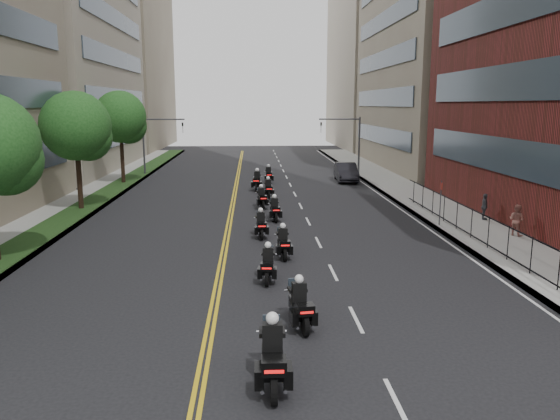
{
  "coord_description": "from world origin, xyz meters",
  "views": [
    {
      "loc": [
        -0.12,
        -11.44,
        6.82
      ],
      "look_at": [
        1.26,
        14.91,
        1.7
      ],
      "focal_mm": 35.0,
      "sensor_mm": 36.0,
      "label": 1
    }
  ],
  "objects_px": {
    "motorcycle_3": "(283,244)",
    "pedestrian_c": "(485,207)",
    "motorcycle_8": "(257,182)",
    "pedestrian_b": "(517,220)",
    "motorcycle_1": "(300,307)",
    "motorcycle_6": "(262,199)",
    "motorcycle_2": "(268,266)",
    "motorcycle_5": "(275,210)",
    "parked_sedan": "(346,172)",
    "motorcycle_0": "(273,359)",
    "motorcycle_4": "(261,226)",
    "motorcycle_9": "(269,176)",
    "motorcycle_7": "(268,189)"
  },
  "relations": [
    {
      "from": "motorcycle_6",
      "to": "parked_sedan",
      "type": "height_order",
      "value": "parked_sedan"
    },
    {
      "from": "motorcycle_0",
      "to": "motorcycle_4",
      "type": "relative_size",
      "value": 1.21
    },
    {
      "from": "motorcycle_5",
      "to": "parked_sedan",
      "type": "height_order",
      "value": "parked_sedan"
    },
    {
      "from": "motorcycle_9",
      "to": "motorcycle_4",
      "type": "bearing_deg",
      "value": -94.81
    },
    {
      "from": "motorcycle_3",
      "to": "motorcycle_8",
      "type": "distance_m",
      "value": 19.75
    },
    {
      "from": "motorcycle_3",
      "to": "motorcycle_6",
      "type": "height_order",
      "value": "motorcycle_6"
    },
    {
      "from": "motorcycle_2",
      "to": "motorcycle_6",
      "type": "height_order",
      "value": "motorcycle_6"
    },
    {
      "from": "motorcycle_1",
      "to": "pedestrian_c",
      "type": "bearing_deg",
      "value": 42.51
    },
    {
      "from": "motorcycle_4",
      "to": "motorcycle_0",
      "type": "bearing_deg",
      "value": -92.73
    },
    {
      "from": "motorcycle_1",
      "to": "motorcycle_8",
      "type": "distance_m",
      "value": 27.6
    },
    {
      "from": "motorcycle_2",
      "to": "pedestrian_b",
      "type": "relative_size",
      "value": 1.3
    },
    {
      "from": "parked_sedan",
      "to": "motorcycle_6",
      "type": "bearing_deg",
      "value": -119.74
    },
    {
      "from": "parked_sedan",
      "to": "motorcycle_0",
      "type": "bearing_deg",
      "value": -100.18
    },
    {
      "from": "pedestrian_b",
      "to": "motorcycle_0",
      "type": "bearing_deg",
      "value": 104.03
    },
    {
      "from": "motorcycle_6",
      "to": "motorcycle_9",
      "type": "distance_m",
      "value": 11.85
    },
    {
      "from": "parked_sedan",
      "to": "pedestrian_b",
      "type": "relative_size",
      "value": 3.09
    },
    {
      "from": "motorcycle_0",
      "to": "motorcycle_2",
      "type": "bearing_deg",
      "value": 89.36
    },
    {
      "from": "motorcycle_5",
      "to": "pedestrian_b",
      "type": "bearing_deg",
      "value": -26.39
    },
    {
      "from": "motorcycle_7",
      "to": "motorcycle_9",
      "type": "bearing_deg",
      "value": 84.87
    },
    {
      "from": "motorcycle_5",
      "to": "parked_sedan",
      "type": "xyz_separation_m",
      "value": [
        7.13,
        16.48,
        0.2
      ]
    },
    {
      "from": "motorcycle_9",
      "to": "motorcycle_6",
      "type": "bearing_deg",
      "value": -95.92
    },
    {
      "from": "motorcycle_4",
      "to": "motorcycle_8",
      "type": "xyz_separation_m",
      "value": [
        -0.03,
        15.83,
        0.1
      ]
    },
    {
      "from": "motorcycle_8",
      "to": "pedestrian_b",
      "type": "height_order",
      "value": "motorcycle_8"
    },
    {
      "from": "motorcycle_0",
      "to": "motorcycle_4",
      "type": "height_order",
      "value": "motorcycle_0"
    },
    {
      "from": "motorcycle_3",
      "to": "parked_sedan",
      "type": "xyz_separation_m",
      "value": [
        7.09,
        24.48,
        0.21
      ]
    },
    {
      "from": "motorcycle_8",
      "to": "parked_sedan",
      "type": "xyz_separation_m",
      "value": [
        8.04,
        4.75,
        0.12
      ]
    },
    {
      "from": "motorcycle_2",
      "to": "motorcycle_4",
      "type": "xyz_separation_m",
      "value": [
        -0.14,
        7.2,
        -0.0
      ]
    },
    {
      "from": "motorcycle_8",
      "to": "pedestrian_b",
      "type": "bearing_deg",
      "value": -47.23
    },
    {
      "from": "motorcycle_1",
      "to": "motorcycle_6",
      "type": "height_order",
      "value": "motorcycle_1"
    },
    {
      "from": "motorcycle_5",
      "to": "motorcycle_6",
      "type": "relative_size",
      "value": 0.99
    },
    {
      "from": "motorcycle_3",
      "to": "pedestrian_c",
      "type": "xyz_separation_m",
      "value": [
        12.23,
        6.89,
        0.3
      ]
    },
    {
      "from": "motorcycle_5",
      "to": "pedestrian_c",
      "type": "distance_m",
      "value": 12.33
    },
    {
      "from": "motorcycle_4",
      "to": "motorcycle_8",
      "type": "relative_size",
      "value": 0.87
    },
    {
      "from": "motorcycle_7",
      "to": "parked_sedan",
      "type": "height_order",
      "value": "parked_sedan"
    },
    {
      "from": "motorcycle_0",
      "to": "motorcycle_2",
      "type": "distance_m",
      "value": 8.18
    },
    {
      "from": "motorcycle_2",
      "to": "pedestrian_b",
      "type": "bearing_deg",
      "value": 30.49
    },
    {
      "from": "motorcycle_8",
      "to": "parked_sedan",
      "type": "distance_m",
      "value": 9.35
    },
    {
      "from": "pedestrian_b",
      "to": "pedestrian_c",
      "type": "relative_size",
      "value": 1.05
    },
    {
      "from": "pedestrian_c",
      "to": "motorcycle_1",
      "type": "bearing_deg",
      "value": 155.12
    },
    {
      "from": "motorcycle_3",
      "to": "pedestrian_b",
      "type": "distance_m",
      "value": 12.59
    },
    {
      "from": "motorcycle_2",
      "to": "pedestrian_c",
      "type": "height_order",
      "value": "pedestrian_c"
    },
    {
      "from": "pedestrian_b",
      "to": "pedestrian_c",
      "type": "height_order",
      "value": "pedestrian_b"
    },
    {
      "from": "motorcycle_4",
      "to": "pedestrian_b",
      "type": "xyz_separation_m",
      "value": [
        13.16,
        -0.91,
        0.35
      ]
    },
    {
      "from": "pedestrian_b",
      "to": "motorcycle_1",
      "type": "bearing_deg",
      "value": 98.01
    },
    {
      "from": "motorcycle_8",
      "to": "pedestrian_c",
      "type": "bearing_deg",
      "value": -39.67
    },
    {
      "from": "pedestrian_b",
      "to": "pedestrian_c",
      "type": "bearing_deg",
      "value": -33.7
    },
    {
      "from": "motorcycle_4",
      "to": "pedestrian_c",
      "type": "relative_size",
      "value": 1.35
    },
    {
      "from": "motorcycle_6",
      "to": "pedestrian_b",
      "type": "relative_size",
      "value": 1.33
    },
    {
      "from": "motorcycle_3",
      "to": "pedestrian_c",
      "type": "distance_m",
      "value": 14.04
    },
    {
      "from": "motorcycle_7",
      "to": "parked_sedan",
      "type": "bearing_deg",
      "value": 46.21
    }
  ]
}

